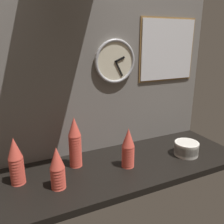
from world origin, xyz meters
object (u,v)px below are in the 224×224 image
Objects in this scene: cup_stack_left at (57,168)px; bowl_stack_far_right at (186,148)px; cup_stack_center_left at (75,142)px; menu_board at (168,50)px; cup_stack_center_right at (128,148)px; wall_clock at (115,61)px; cup_stack_far_left at (16,161)px.

cup_stack_left reaches higher than bowl_stack_far_right.
menu_board reaches higher than cup_stack_center_left.
menu_board is at bearing 19.76° from cup_stack_left.
cup_stack_center_right is 1.07× the size of cup_stack_left.
cup_stack_left is at bearing -129.74° from cup_stack_center_left.
cup_stack_center_right is 0.77m from menu_board.
cup_stack_left is 0.81× the size of wall_clock.
cup_stack_center_left reaches higher than bowl_stack_far_right.
cup_stack_far_left is 1.22m from menu_board.
menu_board reaches higher than bowl_stack_far_right.
wall_clock is (0.05, 0.28, 0.48)m from cup_stack_center_right.
menu_board is (0.89, 0.32, 0.55)m from cup_stack_left.
cup_stack_center_left is at bearing 50.26° from cup_stack_left.
menu_board is at bearing 10.90° from cup_stack_center_left.
wall_clock reaches higher than cup_stack_center_left.
cup_stack_center_left is 1.10× the size of wall_clock.
menu_board reaches higher than cup_stack_left.
cup_stack_center_right is at bearing -26.58° from cup_stack_center_left.
bowl_stack_far_right is 0.74m from wall_clock.
cup_stack_center_left is at bearing 153.42° from cup_stack_center_right.
cup_stack_center_left is 1.97× the size of bowl_stack_far_right.
bowl_stack_far_right is at bearing 0.10° from cup_stack_left.
wall_clock is at bearing 22.32° from cup_stack_center_left.
bowl_stack_far_right is at bearing -97.24° from menu_board.
bowl_stack_far_right is (1.04, -0.13, -0.08)m from cup_stack_far_left.
menu_board is at bearing 82.76° from bowl_stack_far_right.
cup_stack_center_left is 1.35× the size of cup_stack_left.
cup_stack_left is at bearing -160.24° from menu_board.
cup_stack_center_left is 0.34m from cup_stack_far_left.
cup_stack_left is (0.19, -0.13, -0.02)m from cup_stack_far_left.
wall_clock is (0.66, 0.18, 0.47)m from cup_stack_far_left.
cup_stack_far_left is at bearing 172.80° from bowl_stack_far_right.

